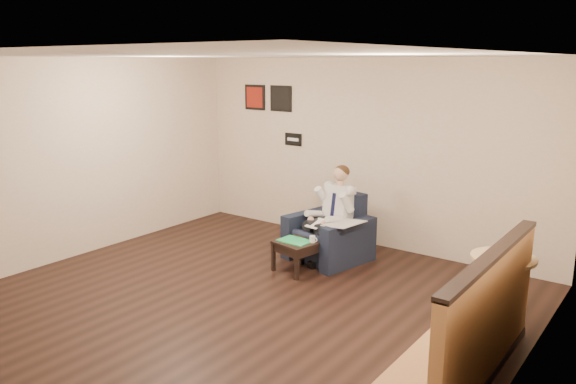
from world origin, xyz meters
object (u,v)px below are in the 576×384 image
Objects in this scene: seated_man at (322,217)px; smartphone at (308,239)px; coffee_mug at (312,239)px; cafe_table at (500,293)px; green_folder at (295,241)px; armchair at (328,228)px; side_table at (297,256)px; banquette at (463,314)px.

seated_man is 9.76× the size of smartphone.
smartphone is (0.02, -0.39, -0.21)m from seated_man.
coffee_mug is 0.11× the size of cafe_table.
cafe_table is (2.61, -0.65, -0.23)m from seated_man.
seated_man reaches higher than smartphone.
seated_man is at bearing 81.34° from green_folder.
cafe_table is (2.59, -0.77, -0.06)m from armchair.
side_table is (-0.08, -0.64, -0.25)m from armchair.
smartphone is at bearing 151.90° from banquette.
armchair is 2.70m from cafe_table.
smartphone is at bearing -78.25° from armchair.
side_table is at bearing 177.29° from cafe_table.
side_table is at bearing 22.64° from green_folder.
side_table is 1.22× the size of green_folder.
banquette is at bearing -24.17° from armchair.
green_folder is 0.52× the size of cafe_table.
banquette is at bearing -25.06° from side_table.
side_table is 0.63× the size of cafe_table.
coffee_mug is (0.22, 0.09, 0.04)m from green_folder.
banquette is at bearing -24.58° from green_folder.
seated_man is 2.49× the size of side_table.
coffee_mug is at bearing 175.30° from cafe_table.
smartphone is at bearing 151.85° from coffee_mug.
seated_man reaches higher than green_folder.
smartphone is at bearing 61.60° from side_table.
side_table is 2.96m from banquette.
armchair is 7.36× the size of smartphone.
cafe_table reaches higher than coffee_mug.
coffee_mug is 0.13m from smartphone.
green_folder is 2.70m from cafe_table.
seated_man reaches higher than side_table.
seated_man reaches higher than cafe_table.
coffee_mug reaches higher than green_folder.
armchair is at bearing 143.84° from banquette.
smartphone is (0.07, 0.14, 0.21)m from side_table.
coffee_mug is at bearing -7.10° from smartphone.
banquette reaches higher than coffee_mug.
banquette is 2.88× the size of cafe_table.
smartphone is 0.16× the size of cafe_table.
green_folder is 0.18m from smartphone.
cafe_table is at bearing 89.53° from banquette.
green_folder is at bearing -157.36° from side_table.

